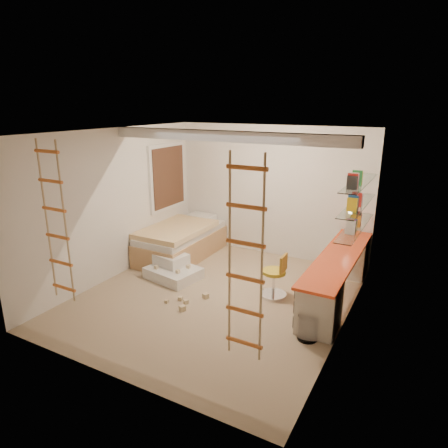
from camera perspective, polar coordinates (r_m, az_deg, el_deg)
The scene contains 15 objects.
floor at distance 6.53m, azimuth -1.28°, elevation -10.38°, with size 4.50×4.50×0.00m, color tan.
ceiling_beam at distance 6.08m, azimuth 0.00°, elevation 12.44°, with size 4.00×0.18×0.16m, color white.
window_frame at distance 8.27m, azimuth -8.11°, elevation 6.69°, with size 0.06×1.15×1.35m, color white.
window_blind at distance 8.25m, azimuth -7.89°, elevation 6.67°, with size 0.02×1.00×1.20m, color #4C2D1E.
rope_ladder_left at distance 5.56m, azimuth -22.89°, elevation 0.12°, with size 0.41×0.04×2.13m, color orange, non-canonical shape.
rope_ladder_right at distance 3.92m, azimuth 3.07°, elevation -5.32°, with size 0.41×0.04×2.13m, color #C35D21, non-canonical shape.
waste_bin at distance 5.52m, azimuth 11.87°, elevation -14.29°, with size 0.27×0.27×0.34m, color white.
desk at distance 6.54m, azimuth 15.88°, elevation -7.09°, with size 0.56×2.80×0.75m.
shelves at distance 6.42m, azimuth 18.53°, elevation 2.57°, with size 0.25×1.80×0.71m.
bed at distance 8.09m, azimuth -6.11°, elevation -2.42°, with size 1.02×2.00×0.69m.
task_lamp at distance 7.21m, azimuth 17.73°, elevation 1.15°, with size 0.14×0.36×0.57m.
swivel_chair at distance 6.49m, azimuth 7.27°, elevation -8.07°, with size 0.44×0.44×0.73m.
play_platform at distance 7.22m, azimuth -7.33°, elevation -6.41°, with size 0.99×0.83×0.39m.
toy_blocks at distance 6.77m, azimuth -6.69°, elevation -7.25°, with size 1.20×1.10×0.66m.
books at distance 6.40m, azimuth 18.61°, elevation 3.34°, with size 0.14×0.58×0.92m.
Camera 1 is at (2.89, -5.03, 3.00)m, focal length 32.00 mm.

